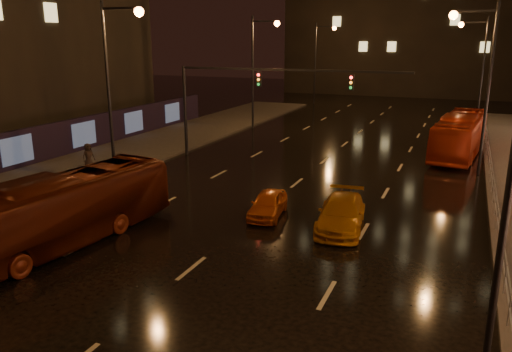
{
  "coord_description": "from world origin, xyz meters",
  "views": [
    {
      "loc": [
        8.5,
        -10.2,
        7.92
      ],
      "look_at": [
        0.81,
        8.07,
        2.5
      ],
      "focal_mm": 35.0,
      "sensor_mm": 36.0,
      "label": 1
    }
  ],
  "objects_px": {
    "bus_red": "(61,211)",
    "pedestrian_c": "(88,156)",
    "bus_curb": "(460,135)",
    "taxi_near": "(268,204)",
    "taxi_far": "(341,213)"
  },
  "relations": [
    {
      "from": "taxi_near",
      "to": "taxi_far",
      "type": "bearing_deg",
      "value": -11.23
    },
    {
      "from": "taxi_far",
      "to": "pedestrian_c",
      "type": "height_order",
      "value": "pedestrian_c"
    },
    {
      "from": "taxi_near",
      "to": "pedestrian_c",
      "type": "height_order",
      "value": "pedestrian_c"
    },
    {
      "from": "bus_red",
      "to": "pedestrian_c",
      "type": "bearing_deg",
      "value": 133.17
    },
    {
      "from": "bus_red",
      "to": "pedestrian_c",
      "type": "relative_size",
      "value": 6.38
    },
    {
      "from": "pedestrian_c",
      "to": "bus_red",
      "type": "bearing_deg",
      "value": -125.27
    },
    {
      "from": "bus_red",
      "to": "bus_curb",
      "type": "distance_m",
      "value": 27.21
    },
    {
      "from": "taxi_near",
      "to": "bus_curb",
      "type": "bearing_deg",
      "value": 57.54
    },
    {
      "from": "bus_red",
      "to": "pedestrian_c",
      "type": "height_order",
      "value": "bus_red"
    },
    {
      "from": "bus_curb",
      "to": "taxi_far",
      "type": "relative_size",
      "value": 2.3
    },
    {
      "from": "taxi_near",
      "to": "bus_red",
      "type": "bearing_deg",
      "value": -142.4
    },
    {
      "from": "bus_red",
      "to": "pedestrian_c",
      "type": "xyz_separation_m",
      "value": [
        -7.02,
        9.64,
        -0.48
      ]
    },
    {
      "from": "taxi_near",
      "to": "pedestrian_c",
      "type": "distance_m",
      "value": 13.69
    },
    {
      "from": "bus_red",
      "to": "taxi_near",
      "type": "bearing_deg",
      "value": 52.42
    },
    {
      "from": "bus_curb",
      "to": "taxi_near",
      "type": "height_order",
      "value": "bus_curb"
    }
  ]
}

